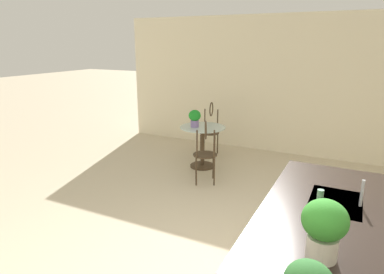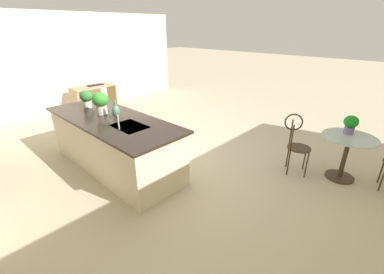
{
  "view_description": "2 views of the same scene",
  "coord_description": "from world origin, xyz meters",
  "px_view_note": "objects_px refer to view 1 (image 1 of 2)",
  "views": [
    {
      "loc": [
        2.52,
        0.93,
        2.16
      ],
      "look_at": [
        -0.71,
        -0.68,
        1.16
      ],
      "focal_mm": 31.79,
      "sensor_mm": 36.0,
      "label": 1
    },
    {
      "loc": [
        -3.41,
        2.83,
        2.32
      ],
      "look_at": [
        -1.06,
        0.32,
        0.81
      ],
      "focal_mm": 23.73,
      "sensor_mm": 36.0,
      "label": 2
    }
  ],
  "objects_px": {
    "bistro_table": "(203,143)",
    "chair_near_window": "(205,149)",
    "potted_plant_on_table": "(195,117)",
    "vase_on_counter": "(318,214)",
    "chair_by_island": "(210,126)",
    "potted_plant_counter_near": "(324,226)"
  },
  "relations": [
    {
      "from": "chair_by_island",
      "to": "vase_on_counter",
      "type": "height_order",
      "value": "vase_on_counter"
    },
    {
      "from": "chair_near_window",
      "to": "potted_plant_on_table",
      "type": "height_order",
      "value": "chair_near_window"
    },
    {
      "from": "chair_by_island",
      "to": "bistro_table",
      "type": "bearing_deg",
      "value": 13.1
    },
    {
      "from": "potted_plant_counter_near",
      "to": "vase_on_counter",
      "type": "height_order",
      "value": "potted_plant_counter_near"
    },
    {
      "from": "bistro_table",
      "to": "chair_by_island",
      "type": "distance_m",
      "value": 0.74
    },
    {
      "from": "bistro_table",
      "to": "potted_plant_on_table",
      "type": "xyz_separation_m",
      "value": [
        0.06,
        -0.13,
        0.46
      ]
    },
    {
      "from": "potted_plant_counter_near",
      "to": "chair_near_window",
      "type": "bearing_deg",
      "value": -143.72
    },
    {
      "from": "bistro_table",
      "to": "chair_near_window",
      "type": "bearing_deg",
      "value": 27.85
    },
    {
      "from": "chair_near_window",
      "to": "chair_by_island",
      "type": "height_order",
      "value": "same"
    },
    {
      "from": "chair_near_window",
      "to": "chair_by_island",
      "type": "distance_m",
      "value": 1.48
    },
    {
      "from": "potted_plant_on_table",
      "to": "potted_plant_counter_near",
      "type": "distance_m",
      "value": 4.09
    },
    {
      "from": "potted_plant_on_table",
      "to": "vase_on_counter",
      "type": "relative_size",
      "value": 1.04
    },
    {
      "from": "bistro_table",
      "to": "chair_by_island",
      "type": "bearing_deg",
      "value": -166.9
    },
    {
      "from": "potted_plant_on_table",
      "to": "vase_on_counter",
      "type": "bearing_deg",
      "value": 39.03
    },
    {
      "from": "bistro_table",
      "to": "vase_on_counter",
      "type": "bearing_deg",
      "value": 36.95
    },
    {
      "from": "chair_near_window",
      "to": "bistro_table",
      "type": "bearing_deg",
      "value": -152.15
    },
    {
      "from": "bistro_table",
      "to": "potted_plant_on_table",
      "type": "relative_size",
      "value": 2.66
    },
    {
      "from": "potted_plant_on_table",
      "to": "vase_on_counter",
      "type": "xyz_separation_m",
      "value": [
        2.93,
        2.38,
        0.12
      ]
    },
    {
      "from": "bistro_table",
      "to": "chair_near_window",
      "type": "relative_size",
      "value": 0.77
    },
    {
      "from": "potted_plant_on_table",
      "to": "potted_plant_counter_near",
      "type": "height_order",
      "value": "potted_plant_counter_near"
    },
    {
      "from": "potted_plant_on_table",
      "to": "potted_plant_counter_near",
      "type": "bearing_deg",
      "value": 36.64
    },
    {
      "from": "chair_by_island",
      "to": "potted_plant_on_table",
      "type": "xyz_separation_m",
      "value": [
        0.77,
        0.04,
        0.34
      ]
    }
  ]
}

